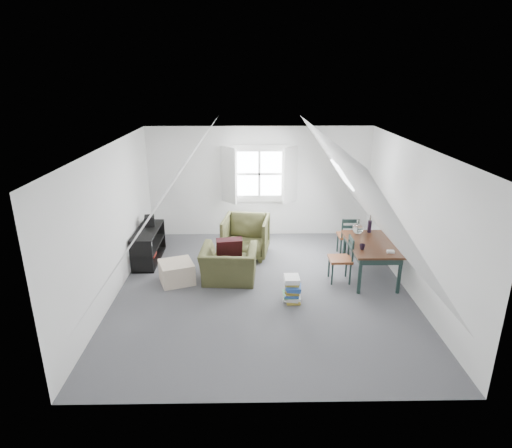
{
  "coord_description": "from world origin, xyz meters",
  "views": [
    {
      "loc": [
        -0.23,
        -6.7,
        3.56
      ],
      "look_at": [
        -0.11,
        0.6,
        1.0
      ],
      "focal_mm": 30.0,
      "sensor_mm": 36.0,
      "label": 1
    }
  ],
  "objects_px": {
    "armchair_near": "(229,280)",
    "ottoman": "(177,272)",
    "magazine_stack": "(292,289)",
    "armchair_far": "(246,255)",
    "dining_chair_near": "(342,258)",
    "dining_table": "(371,248)",
    "media_shelf": "(148,247)",
    "dining_chair_far": "(348,235)"
  },
  "relations": [
    {
      "from": "dining_table",
      "to": "dining_chair_near",
      "type": "relative_size",
      "value": 1.62
    },
    {
      "from": "armchair_far",
      "to": "dining_table",
      "type": "relative_size",
      "value": 0.67
    },
    {
      "from": "armchair_near",
      "to": "magazine_stack",
      "type": "xyz_separation_m",
      "value": [
        1.07,
        -0.77,
        0.22
      ]
    },
    {
      "from": "armchair_near",
      "to": "ottoman",
      "type": "relative_size",
      "value": 1.73
    },
    {
      "from": "armchair_far",
      "to": "ottoman",
      "type": "height_order",
      "value": "armchair_far"
    },
    {
      "from": "armchair_near",
      "to": "dining_chair_near",
      "type": "xyz_separation_m",
      "value": [
        2.03,
        -0.04,
        0.44
      ]
    },
    {
      "from": "dining_chair_far",
      "to": "magazine_stack",
      "type": "height_order",
      "value": "dining_chair_far"
    },
    {
      "from": "armchair_near",
      "to": "dining_table",
      "type": "height_order",
      "value": "dining_table"
    },
    {
      "from": "dining_table",
      "to": "dining_chair_far",
      "type": "bearing_deg",
      "value": 101.15
    },
    {
      "from": "magazine_stack",
      "to": "armchair_near",
      "type": "bearing_deg",
      "value": 144.48
    },
    {
      "from": "media_shelf",
      "to": "magazine_stack",
      "type": "relative_size",
      "value": 2.96
    },
    {
      "from": "dining_chair_near",
      "to": "media_shelf",
      "type": "distance_m",
      "value": 3.81
    },
    {
      "from": "armchair_near",
      "to": "dining_table",
      "type": "xyz_separation_m",
      "value": [
        2.58,
        0.09,
        0.59
      ]
    },
    {
      "from": "armchair_near",
      "to": "media_shelf",
      "type": "xyz_separation_m",
      "value": [
        -1.66,
        0.91,
        0.29
      ]
    },
    {
      "from": "armchair_far",
      "to": "ottoman",
      "type": "bearing_deg",
      "value": -127.49
    },
    {
      "from": "armchair_near",
      "to": "ottoman",
      "type": "height_order",
      "value": "ottoman"
    },
    {
      "from": "ottoman",
      "to": "magazine_stack",
      "type": "xyz_separation_m",
      "value": [
        2.02,
        -0.73,
        0.03
      ]
    },
    {
      "from": "ottoman",
      "to": "dining_chair_near",
      "type": "relative_size",
      "value": 0.67
    },
    {
      "from": "dining_table",
      "to": "media_shelf",
      "type": "height_order",
      "value": "dining_table"
    },
    {
      "from": "armchair_near",
      "to": "dining_chair_near",
      "type": "relative_size",
      "value": 1.17
    },
    {
      "from": "ottoman",
      "to": "dining_chair_near",
      "type": "distance_m",
      "value": 2.99
    },
    {
      "from": "dining_chair_far",
      "to": "magazine_stack",
      "type": "bearing_deg",
      "value": 36.71
    },
    {
      "from": "armchair_near",
      "to": "magazine_stack",
      "type": "bearing_deg",
      "value": 148.62
    },
    {
      "from": "armchair_near",
      "to": "dining_table",
      "type": "bearing_deg",
      "value": -173.87
    },
    {
      "from": "armchair_far",
      "to": "ottoman",
      "type": "distance_m",
      "value": 1.73
    },
    {
      "from": "magazine_stack",
      "to": "armchair_far",
      "type": "bearing_deg",
      "value": 111.97
    },
    {
      "from": "armchair_near",
      "to": "media_shelf",
      "type": "height_order",
      "value": "media_shelf"
    },
    {
      "from": "armchair_far",
      "to": "armchair_near",
      "type": "bearing_deg",
      "value": -95.62
    },
    {
      "from": "media_shelf",
      "to": "armchair_far",
      "type": "bearing_deg",
      "value": 2.49
    },
    {
      "from": "dining_chair_near",
      "to": "media_shelf",
      "type": "xyz_separation_m",
      "value": [
        -3.69,
        0.94,
        -0.14
      ]
    },
    {
      "from": "magazine_stack",
      "to": "ottoman",
      "type": "bearing_deg",
      "value": 160.05
    },
    {
      "from": "ottoman",
      "to": "dining_table",
      "type": "distance_m",
      "value": 3.55
    },
    {
      "from": "dining_chair_far",
      "to": "ottoman",
      "type": "bearing_deg",
      "value": 0.81
    },
    {
      "from": "dining_table",
      "to": "dining_chair_far",
      "type": "height_order",
      "value": "dining_chair_far"
    },
    {
      "from": "dining_chair_far",
      "to": "armchair_far",
      "type": "bearing_deg",
      "value": -19.04
    },
    {
      "from": "dining_chair_far",
      "to": "dining_table",
      "type": "bearing_deg",
      "value": 81.77
    },
    {
      "from": "ottoman",
      "to": "dining_table",
      "type": "bearing_deg",
      "value": 1.98
    },
    {
      "from": "ottoman",
      "to": "dining_table",
      "type": "xyz_separation_m",
      "value": [
        3.52,
        0.12,
        0.41
      ]
    },
    {
      "from": "armchair_far",
      "to": "dining_chair_far",
      "type": "xyz_separation_m",
      "value": [
        2.1,
        -0.03,
        0.44
      ]
    },
    {
      "from": "armchair_near",
      "to": "armchair_far",
      "type": "distance_m",
      "value": 1.19
    },
    {
      "from": "dining_table",
      "to": "media_shelf",
      "type": "bearing_deg",
      "value": 170.18
    },
    {
      "from": "dining_chair_far",
      "to": "dining_chair_near",
      "type": "distance_m",
      "value": 1.21
    }
  ]
}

